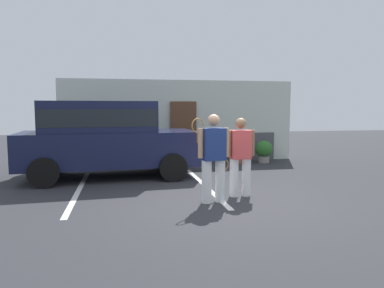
% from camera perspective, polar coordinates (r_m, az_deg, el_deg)
% --- Properties ---
extents(ground_plane, '(40.00, 40.00, 0.00)m').
position_cam_1_polar(ground_plane, '(7.40, 5.12, -8.97)').
color(ground_plane, '#2D2D33').
extents(parking_stripe_0, '(0.12, 4.40, 0.01)m').
position_cam_1_polar(parking_stripe_0, '(8.64, -17.57, -7.06)').
color(parking_stripe_0, silver).
rests_on(parking_stripe_0, ground_plane).
extents(parking_stripe_1, '(0.12, 4.40, 0.01)m').
position_cam_1_polar(parking_stripe_1, '(8.80, 2.01, -6.56)').
color(parking_stripe_1, silver).
rests_on(parking_stripe_1, ground_plane).
extents(house_frontage, '(8.13, 0.40, 2.84)m').
position_cam_1_polar(house_frontage, '(12.57, -1.88, 3.25)').
color(house_frontage, silver).
rests_on(house_frontage, ground_plane).
extents(parked_suv, '(4.70, 2.37, 2.05)m').
position_cam_1_polar(parked_suv, '(9.91, -13.61, 1.34)').
color(parked_suv, '#141938').
rests_on(parked_suv, ground_plane).
extents(tennis_player_man, '(0.78, 0.33, 1.76)m').
position_cam_1_polar(tennis_player_man, '(7.10, 3.41, -2.03)').
color(tennis_player_man, white).
rests_on(tennis_player_man, ground_plane).
extents(tennis_player_woman, '(0.88, 0.27, 1.67)m').
position_cam_1_polar(tennis_player_woman, '(7.66, 7.65, -1.91)').
color(tennis_player_woman, white).
rests_on(tennis_player_woman, ground_plane).
extents(potted_plant_by_porch, '(0.53, 0.53, 0.70)m').
position_cam_1_polar(potted_plant_by_porch, '(12.26, 7.12, -1.27)').
color(potted_plant_by_porch, '#9E5638').
rests_on(potted_plant_by_porch, ground_plane).
extents(potted_plant_secondary, '(0.58, 0.58, 0.76)m').
position_cam_1_polar(potted_plant_secondary, '(12.58, 11.37, -1.01)').
color(potted_plant_secondary, gray).
rests_on(potted_plant_secondary, ground_plane).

